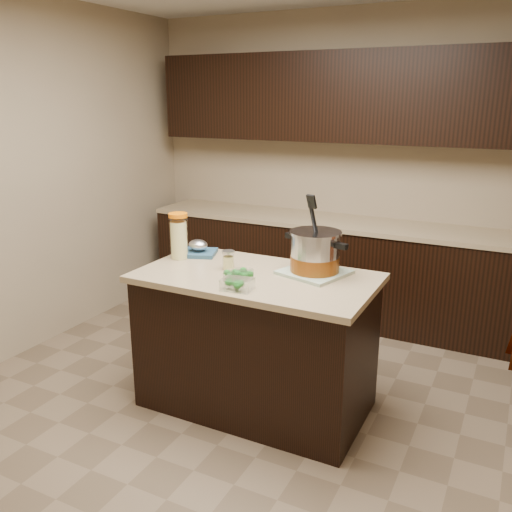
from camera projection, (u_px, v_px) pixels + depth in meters
The scene contains 12 objects.
ground_plane at pixel (256, 404), 3.58m from camera, with size 4.00×4.00×0.00m, color brown.
room_shell at pixel (256, 140), 3.10m from camera, with size 4.04×4.04×2.72m.
back_cabinets at pixel (344, 215), 4.81m from camera, with size 3.60×0.63×2.33m.
island at pixel (256, 341), 3.46m from camera, with size 1.46×0.81×0.90m.
dish_towel at pixel (314, 272), 3.34m from camera, with size 0.36×0.36×0.02m, color #58835F.
stock_pot at pixel (315, 254), 3.31m from camera, with size 0.44×0.39×0.45m.
lemonade_pitcher at pixel (179, 238), 3.63m from camera, with size 0.13×0.13×0.31m.
mason_jar at pixel (228, 261), 3.42m from camera, with size 0.10×0.10×0.13m.
broccoli_tub_left at pixel (232, 276), 3.23m from camera, with size 0.13×0.13×0.05m.
broccoli_tub_right at pixel (244, 275), 3.24m from camera, with size 0.15×0.15×0.06m.
broccoli_tub_rect at pixel (237, 285), 3.07m from camera, with size 0.19×0.14×0.06m.
blue_tray at pixel (197, 250), 3.74m from camera, with size 0.33×0.29×0.10m.
Camera 1 is at (1.43, -2.82, 1.95)m, focal length 38.00 mm.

